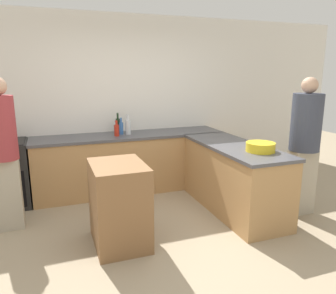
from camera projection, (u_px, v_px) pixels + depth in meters
name	position (u px, v px, depth m)	size (l,w,h in m)	color
ground_plane	(171.00, 243.00, 3.58)	(14.00, 14.00, 0.00)	tan
wall_back	(124.00, 102.00, 5.24)	(8.00, 0.06, 2.70)	white
counter_back	(131.00, 162.00, 5.11)	(2.91, 0.68, 0.90)	tan
counter_peninsula	(233.00, 177.00, 4.38)	(0.69, 1.80, 0.90)	tan
range_oven	(4.00, 174.00, 4.51)	(0.65, 0.66, 0.91)	black
island_table	(119.00, 204.00, 3.49)	(0.55, 0.73, 0.90)	brown
mixing_bowl	(260.00, 147.00, 3.91)	(0.35, 0.35, 0.11)	yellow
vinegar_bottle_clear	(128.00, 126.00, 4.97)	(0.08, 0.08, 0.31)	silver
water_bottle_blue	(121.00, 128.00, 4.98)	(0.06, 0.06, 0.25)	#386BB7
wine_bottle_dark	(118.00, 125.00, 5.05)	(0.07, 0.07, 0.32)	black
hot_sauce_bottle	(117.00, 130.00, 4.84)	(0.07, 0.07, 0.23)	red
person_by_range	(4.00, 149.00, 3.71)	(0.30, 0.30, 1.78)	#ADA38E
person_at_peninsula	(304.00, 142.00, 4.16)	(0.37, 0.37, 1.77)	#ADA38E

